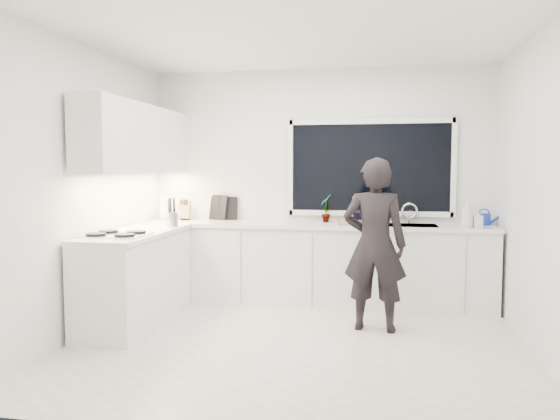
# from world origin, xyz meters

# --- Properties ---
(floor) EXTENTS (4.00, 3.50, 0.02)m
(floor) POSITION_xyz_m (0.00, 0.00, -0.01)
(floor) COLOR beige
(floor) RESTS_ON ground
(wall_back) EXTENTS (4.00, 0.02, 2.70)m
(wall_back) POSITION_xyz_m (0.00, 1.76, 1.35)
(wall_back) COLOR white
(wall_back) RESTS_ON ground
(wall_left) EXTENTS (0.02, 3.50, 2.70)m
(wall_left) POSITION_xyz_m (-2.01, 0.00, 1.35)
(wall_left) COLOR white
(wall_left) RESTS_ON ground
(wall_right) EXTENTS (0.02, 3.50, 2.70)m
(wall_right) POSITION_xyz_m (2.01, 0.00, 1.35)
(wall_right) COLOR white
(wall_right) RESTS_ON ground
(ceiling) EXTENTS (4.00, 3.50, 0.02)m
(ceiling) POSITION_xyz_m (0.00, 0.00, 2.71)
(ceiling) COLOR white
(ceiling) RESTS_ON wall_back
(window) EXTENTS (1.80, 0.02, 1.00)m
(window) POSITION_xyz_m (0.60, 1.73, 1.55)
(window) COLOR black
(window) RESTS_ON wall_back
(base_cabinets_back) EXTENTS (3.92, 0.58, 0.88)m
(base_cabinets_back) POSITION_xyz_m (0.00, 1.45, 0.44)
(base_cabinets_back) COLOR white
(base_cabinets_back) RESTS_ON floor
(base_cabinets_left) EXTENTS (0.58, 1.60, 0.88)m
(base_cabinets_left) POSITION_xyz_m (-1.67, 0.35, 0.44)
(base_cabinets_left) COLOR white
(base_cabinets_left) RESTS_ON floor
(countertop_back) EXTENTS (3.94, 0.62, 0.04)m
(countertop_back) POSITION_xyz_m (0.00, 1.44, 0.90)
(countertop_back) COLOR silver
(countertop_back) RESTS_ON base_cabinets_back
(countertop_left) EXTENTS (0.62, 1.60, 0.04)m
(countertop_left) POSITION_xyz_m (-1.67, 0.35, 0.90)
(countertop_left) COLOR silver
(countertop_left) RESTS_ON base_cabinets_left
(upper_cabinets) EXTENTS (0.34, 2.10, 0.70)m
(upper_cabinets) POSITION_xyz_m (-1.79, 0.70, 1.85)
(upper_cabinets) COLOR white
(upper_cabinets) RESTS_ON wall_left
(sink) EXTENTS (0.58, 0.42, 0.14)m
(sink) POSITION_xyz_m (1.05, 1.45, 0.87)
(sink) COLOR silver
(sink) RESTS_ON countertop_back
(faucet) EXTENTS (0.03, 0.03, 0.22)m
(faucet) POSITION_xyz_m (1.05, 1.65, 1.03)
(faucet) COLOR silver
(faucet) RESTS_ON countertop_back
(stovetop) EXTENTS (0.56, 0.48, 0.03)m
(stovetop) POSITION_xyz_m (-1.69, -0.00, 0.94)
(stovetop) COLOR black
(stovetop) RESTS_ON countertop_left
(person) EXTENTS (0.63, 0.45, 1.65)m
(person) POSITION_xyz_m (0.67, 0.53, 0.82)
(person) COLOR black
(person) RESTS_ON floor
(pizza_tray) EXTENTS (0.51, 0.44, 0.03)m
(pizza_tray) POSITION_xyz_m (0.43, 1.42, 0.94)
(pizza_tray) COLOR #BCBBC0
(pizza_tray) RESTS_ON countertop_back
(pizza) EXTENTS (0.46, 0.39, 0.01)m
(pizza) POSITION_xyz_m (0.43, 1.42, 0.95)
(pizza) COLOR red
(pizza) RESTS_ON pizza_tray
(watering_can) EXTENTS (0.16, 0.16, 0.13)m
(watering_can) POSITION_xyz_m (1.85, 1.61, 0.98)
(watering_can) COLOR #1227AB
(watering_can) RESTS_ON countertop_back
(paper_towel_roll) EXTENTS (0.11, 0.11, 0.26)m
(paper_towel_roll) POSITION_xyz_m (-1.85, 1.55, 1.05)
(paper_towel_roll) COLOR white
(paper_towel_roll) RESTS_ON countertop_back
(knife_block) EXTENTS (0.14, 0.12, 0.22)m
(knife_block) POSITION_xyz_m (-1.60, 1.59, 1.03)
(knife_block) COLOR #8E5E42
(knife_block) RESTS_ON countertop_back
(utensil_crock) EXTENTS (0.15, 0.15, 0.16)m
(utensil_crock) POSITION_xyz_m (-1.46, 0.80, 1.00)
(utensil_crock) COLOR silver
(utensil_crock) RESTS_ON countertop_left
(picture_frame_large) EXTENTS (0.22, 0.05, 0.28)m
(picture_frame_large) POSITION_xyz_m (-1.09, 1.69, 1.06)
(picture_frame_large) COLOR black
(picture_frame_large) RESTS_ON countertop_back
(picture_frame_small) EXTENTS (0.24, 0.12, 0.30)m
(picture_frame_small) POSITION_xyz_m (-1.21, 1.69, 1.07)
(picture_frame_small) COLOR black
(picture_frame_small) RESTS_ON countertop_back
(herb_plants) EXTENTS (0.76, 0.27, 0.34)m
(herb_plants) POSITION_xyz_m (0.47, 1.61, 1.09)
(herb_plants) COLOR #26662D
(herb_plants) RESTS_ON countertop_back
(soap_bottles) EXTENTS (0.22, 0.13, 0.30)m
(soap_bottles) POSITION_xyz_m (1.65, 1.30, 1.06)
(soap_bottles) COLOR #D8BF66
(soap_bottles) RESTS_ON countertop_back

